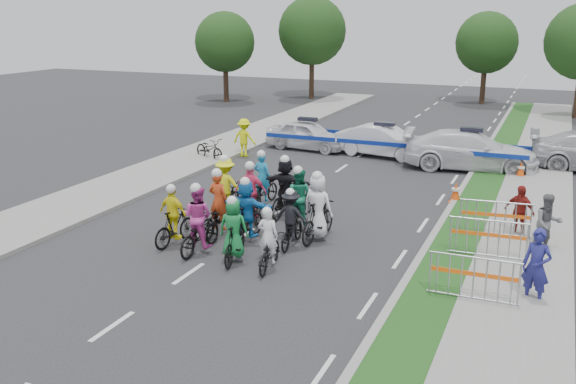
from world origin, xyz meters
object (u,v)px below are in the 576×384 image
at_px(rider_4, 291,223).
at_px(rider_5, 247,214).
at_px(rider_12, 263,187).
at_px(rider_0, 269,248).
at_px(rider_7, 318,214).
at_px(rider_11, 286,190).
at_px(tree_0, 225,42).
at_px(rider_1, 234,236).
at_px(rider_8, 299,205).
at_px(marshal_hiviz, 244,138).
at_px(rider_9, 251,199).
at_px(spectator_0, 536,267).
at_px(tree_3, 312,31).
at_px(rider_2, 199,226).
at_px(spectator_1, 548,223).
at_px(police_car_2, 470,150).
at_px(rider_10, 226,193).
at_px(police_car_1, 384,141).
at_px(rider_3, 174,221).
at_px(parked_bike, 210,149).
at_px(barrier_0, 473,281).
at_px(barrier_1, 488,240).
at_px(rider_6, 219,213).
at_px(spectator_2, 519,212).
at_px(cone_0, 456,192).
at_px(cone_1, 521,170).
at_px(tree_4, 486,43).
at_px(police_car_0, 308,135).

height_order(rider_4, rider_5, rider_5).
bearing_deg(rider_12, rider_0, 121.50).
distance_m(rider_7, rider_11, 2.48).
bearing_deg(tree_0, rider_7, -56.68).
distance_m(rider_1, rider_7, 2.75).
height_order(rider_8, marshal_hiviz, rider_8).
xyz_separation_m(rider_9, spectator_0, (8.26, -2.63, 0.12)).
bearing_deg(rider_4, tree_3, -73.77).
bearing_deg(rider_7, marshal_hiviz, -47.09).
relative_size(rider_0, marshal_hiviz, 0.99).
bearing_deg(rider_2, spectator_1, -155.83).
xyz_separation_m(rider_5, police_car_2, (4.58, 11.30, -0.01)).
bearing_deg(spectator_0, tree_3, 138.45).
bearing_deg(spectator_1, police_car_2, 86.00).
xyz_separation_m(rider_10, rider_11, (1.70, 0.80, 0.05)).
bearing_deg(police_car_1, police_car_2, -93.56).
xyz_separation_m(rider_4, spectator_1, (6.49, 2.33, 0.14)).
bearing_deg(rider_10, rider_3, 81.63).
relative_size(rider_1, rider_7, 0.88).
bearing_deg(parked_bike, rider_4, -114.27).
xyz_separation_m(rider_9, barrier_0, (7.01, -3.20, -0.19)).
relative_size(rider_9, barrier_1, 0.98).
bearing_deg(tree_0, spectator_0, -50.30).
height_order(rider_4, barrier_1, rider_4).
relative_size(rider_6, marshal_hiviz, 1.19).
bearing_deg(rider_0, rider_1, -11.54).
relative_size(rider_0, rider_5, 0.89).
bearing_deg(rider_6, barrier_0, 172.29).
bearing_deg(rider_6, parked_bike, -51.99).
bearing_deg(rider_9, tree_0, -67.78).
distance_m(rider_9, tree_0, 27.67).
bearing_deg(tree_0, rider_6, -62.10).
xyz_separation_m(spectator_2, cone_0, (-2.20, 2.90, -0.43)).
height_order(rider_5, police_car_1, rider_5).
distance_m(rider_0, spectator_2, 7.46).
bearing_deg(rider_1, rider_9, -82.14).
distance_m(rider_12, barrier_1, 7.82).
height_order(rider_1, rider_8, rider_8).
xyz_separation_m(rider_8, barrier_0, (5.49, -3.28, -0.16)).
bearing_deg(tree_3, tree_0, -141.34).
bearing_deg(spectator_2, rider_12, -155.71).
height_order(cone_1, tree_4, tree_4).
xyz_separation_m(rider_7, rider_12, (-2.90, 2.52, -0.16)).
xyz_separation_m(rider_8, spectator_1, (6.87, 0.85, 0.08)).
distance_m(police_car_0, barrier_1, 14.66).
bearing_deg(tree_4, tree_0, -160.56).
xyz_separation_m(rider_10, tree_3, (-7.67, 27.53, 4.11)).
bearing_deg(barrier_0, tree_4, 96.40).
xyz_separation_m(rider_12, tree_0, (-13.20, 21.97, 3.56)).
distance_m(marshal_hiviz, tree_0, 18.37).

